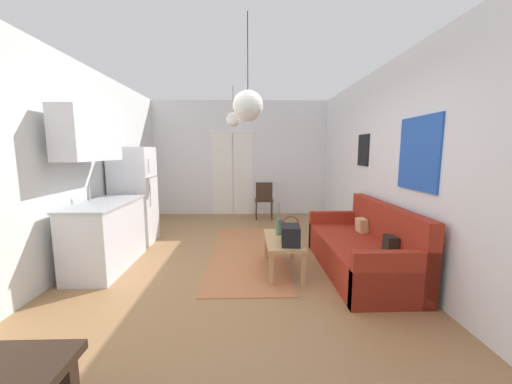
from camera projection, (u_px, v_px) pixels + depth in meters
ground_plane at (234, 281)px, 3.68m from camera, size 4.86×8.09×0.10m
wall_back at (240, 159)px, 7.24m from camera, size 4.46×0.13×2.80m
wall_right at (411, 166)px, 3.54m from camera, size 0.12×7.69×2.80m
wall_left at (47, 166)px, 3.42m from camera, size 0.12×7.69×2.80m
area_rug at (247, 252)px, 4.54m from camera, size 1.10×2.86×0.01m
couch at (364, 251)px, 3.83m from camera, size 0.87×2.01×0.89m
coffee_table at (283, 243)px, 3.83m from camera, size 0.46×0.95×0.44m
bamboo_vase at (279, 227)px, 3.98m from camera, size 0.08×0.08×0.45m
handbag at (291, 235)px, 3.56m from camera, size 0.25×0.34×0.36m
refrigerator at (134, 195)px, 4.98m from camera, size 0.65×0.62×1.65m
kitchen_counter at (102, 209)px, 3.88m from camera, size 0.60×1.32×2.10m
accent_chair at (264, 198)px, 6.72m from camera, size 0.44×0.42×0.88m
pendant_lamp_near at (248, 106)px, 2.66m from camera, size 0.28×0.28×0.95m
pendant_lamp_far at (233, 119)px, 5.54m from camera, size 0.28×0.28×0.76m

